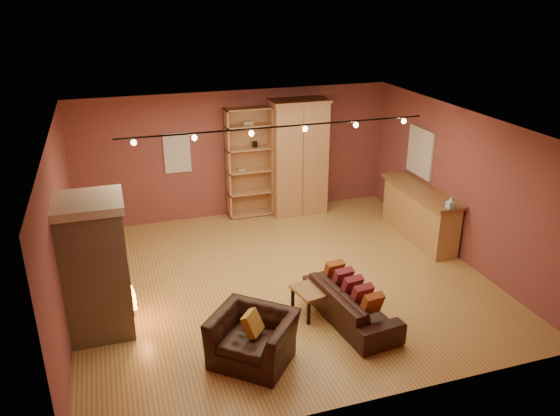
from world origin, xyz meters
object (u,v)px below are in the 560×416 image
object	(u,v)px
bar_counter	(419,213)
loveseat	(351,298)
armoire	(298,157)
bookcase	(248,161)
armchair	(253,331)
fireplace	(96,267)
coffee_table	(314,292)

from	to	relation	value
bar_counter	loveseat	distance (m)	3.46
armoire	bar_counter	distance (m)	2.93
bar_counter	bookcase	bearing A→B (deg)	141.92
loveseat	armchair	distance (m)	1.78
loveseat	armchair	xyz separation A→B (m)	(-1.71, -0.49, 0.09)
fireplace	bookcase	world-z (taller)	bookcase
bookcase	coffee_table	size ratio (longest dim) A/B	3.64
fireplace	bookcase	size ratio (longest dim) A/B	0.86
fireplace	coffee_table	distance (m)	3.30
fireplace	armchair	bearing A→B (deg)	-35.57
loveseat	armoire	bearing A→B (deg)	-15.85
bookcase	armoire	xyz separation A→B (m)	(1.09, -0.20, 0.05)
armoire	coffee_table	xyz separation A→B (m)	(-1.18, -4.07, -0.93)
bookcase	coffee_table	world-z (taller)	bookcase
armoire	armchair	xyz separation A→B (m)	(-2.40, -4.92, -0.83)
fireplace	armoire	xyz separation A→B (m)	(4.36, 3.52, 0.24)
loveseat	coffee_table	distance (m)	0.60
bookcase	loveseat	xyz separation A→B (m)	(0.39, -4.63, -0.87)
bookcase	loveseat	world-z (taller)	bookcase
bookcase	fireplace	bearing A→B (deg)	-131.33
bar_counter	loveseat	bearing A→B (deg)	-138.20
coffee_table	armchair	bearing A→B (deg)	-145.14
fireplace	loveseat	distance (m)	3.84
coffee_table	bookcase	bearing A→B (deg)	88.81
armoire	coffee_table	distance (m)	4.34
bookcase	coffee_table	distance (m)	4.36
bar_counter	loveseat	xyz separation A→B (m)	(-2.57, -2.30, -0.17)
bookcase	armchair	size ratio (longest dim) A/B	1.93
armchair	coffee_table	xyz separation A→B (m)	(1.22, 0.85, -0.10)
bookcase	bar_counter	xyz separation A→B (m)	(2.97, -2.33, -0.70)
loveseat	armchair	bearing A→B (deg)	99.26
armoire	fireplace	bearing A→B (deg)	-141.12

